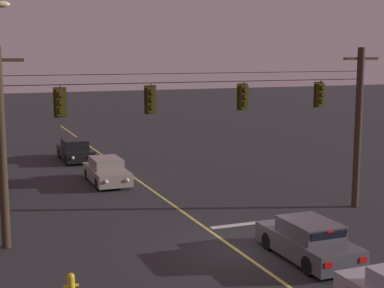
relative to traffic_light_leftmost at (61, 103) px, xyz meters
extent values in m
plane|color=#28282B|center=(5.58, -3.32, -5.25)|extent=(180.00, 180.00, 0.00)
cube|color=#D1C64C|center=(5.58, 6.02, -5.24)|extent=(0.14, 60.00, 0.01)
cube|color=silver|center=(7.48, -0.58, -5.24)|extent=(3.40, 0.36, 0.01)
cylinder|color=#38281C|center=(-2.14, 0.02, -1.60)|extent=(0.32, 0.32, 7.30)
cylinder|color=#38281C|center=(13.29, 0.02, -1.60)|extent=(0.32, 0.32, 7.30)
cube|color=#38281C|center=(13.29, 0.02, 1.55)|extent=(1.80, 0.12, 0.12)
cylinder|color=slate|center=(13.29, 0.02, 1.20)|extent=(0.12, 0.12, 0.18)
cylinder|color=black|center=(5.58, 0.02, 0.65)|extent=(15.43, 0.03, 0.03)
cylinder|color=black|center=(5.58, 0.02, 1.00)|extent=(15.43, 0.02, 0.02)
cylinder|color=black|center=(0.00, 0.02, 0.56)|extent=(0.04, 0.04, 0.18)
cube|color=#332D0A|center=(0.00, 0.02, -0.01)|extent=(0.32, 0.26, 0.96)
cube|color=#332D0A|center=(0.00, 0.16, -0.01)|extent=(0.48, 0.03, 1.12)
sphere|color=#380A0A|center=(0.00, -0.14, 0.28)|extent=(0.17, 0.17, 0.17)
cylinder|color=#332D0A|center=(0.00, -0.18, 0.33)|extent=(0.20, 0.10, 0.20)
sphere|color=#3D280A|center=(0.00, -0.14, -0.01)|extent=(0.17, 0.17, 0.17)
cylinder|color=#332D0A|center=(0.00, -0.18, 0.04)|extent=(0.20, 0.10, 0.20)
sphere|color=#1ED83F|center=(0.00, -0.14, -0.29)|extent=(0.17, 0.17, 0.17)
cylinder|color=#332D0A|center=(0.00, -0.18, -0.25)|extent=(0.20, 0.10, 0.20)
cylinder|color=black|center=(3.48, 0.02, 0.56)|extent=(0.04, 0.04, 0.18)
cube|color=#332D0A|center=(3.48, 0.02, -0.01)|extent=(0.32, 0.26, 0.96)
cube|color=#332D0A|center=(3.48, 0.16, -0.01)|extent=(0.48, 0.03, 1.12)
sphere|color=#380A0A|center=(3.48, -0.14, 0.28)|extent=(0.17, 0.17, 0.17)
cylinder|color=#332D0A|center=(3.48, -0.18, 0.33)|extent=(0.20, 0.10, 0.20)
sphere|color=#3D280A|center=(3.48, -0.14, -0.01)|extent=(0.17, 0.17, 0.17)
cylinder|color=#332D0A|center=(3.48, -0.18, 0.04)|extent=(0.20, 0.10, 0.20)
sphere|color=#1ED83F|center=(3.48, -0.14, -0.29)|extent=(0.17, 0.17, 0.17)
cylinder|color=#332D0A|center=(3.48, -0.18, -0.25)|extent=(0.20, 0.10, 0.20)
cylinder|color=black|center=(7.48, 0.02, 0.56)|extent=(0.04, 0.04, 0.18)
cube|color=#332D0A|center=(7.48, 0.02, -0.01)|extent=(0.32, 0.26, 0.96)
cube|color=#332D0A|center=(7.48, 0.16, -0.01)|extent=(0.48, 0.03, 1.12)
sphere|color=#380A0A|center=(7.48, -0.14, 0.28)|extent=(0.17, 0.17, 0.17)
cylinder|color=#332D0A|center=(7.48, -0.18, 0.33)|extent=(0.20, 0.10, 0.20)
sphere|color=#3D280A|center=(7.48, -0.14, -0.01)|extent=(0.17, 0.17, 0.17)
cylinder|color=#332D0A|center=(7.48, -0.18, 0.04)|extent=(0.20, 0.10, 0.20)
sphere|color=#1ED83F|center=(7.48, -0.14, -0.29)|extent=(0.17, 0.17, 0.17)
cylinder|color=#332D0A|center=(7.48, -0.18, -0.25)|extent=(0.20, 0.10, 0.20)
cylinder|color=black|center=(11.21, 0.02, 0.56)|extent=(0.04, 0.04, 0.18)
cube|color=#332D0A|center=(11.21, 0.02, -0.01)|extent=(0.32, 0.26, 0.96)
cube|color=#332D0A|center=(11.21, 0.16, -0.01)|extent=(0.48, 0.03, 1.12)
sphere|color=#380A0A|center=(11.21, -0.14, 0.28)|extent=(0.17, 0.17, 0.17)
cylinder|color=#332D0A|center=(11.21, -0.18, 0.33)|extent=(0.20, 0.10, 0.20)
sphere|color=#3D280A|center=(11.21, -0.14, -0.01)|extent=(0.17, 0.17, 0.17)
cylinder|color=#332D0A|center=(11.21, -0.18, 0.04)|extent=(0.20, 0.10, 0.20)
sphere|color=#1ED83F|center=(11.21, -0.14, -0.29)|extent=(0.17, 0.17, 0.17)
cylinder|color=#332D0A|center=(11.21, -0.18, -0.25)|extent=(0.20, 0.10, 0.20)
cube|color=#4C4C51|center=(7.45, -5.08, -4.74)|extent=(1.80, 4.30, 0.68)
cube|color=#4C4C51|center=(7.45, -5.20, -4.13)|extent=(1.51, 2.15, 0.54)
cube|color=black|center=(7.45, -4.27, -4.13)|extent=(1.40, 0.21, 0.48)
cube|color=black|center=(7.45, -6.27, -4.13)|extent=(1.37, 0.18, 0.46)
cylinder|color=black|center=(6.66, -3.75, -4.93)|extent=(0.22, 0.64, 0.64)
cylinder|color=black|center=(8.24, -3.75, -4.93)|extent=(0.22, 0.64, 0.64)
cylinder|color=black|center=(6.66, -6.42, -4.93)|extent=(0.22, 0.64, 0.64)
cylinder|color=black|center=(8.24, -6.42, -4.93)|extent=(0.22, 0.64, 0.64)
cube|color=red|center=(6.80, -7.25, -4.64)|extent=(0.28, 0.03, 0.18)
cube|color=red|center=(8.10, -7.25, -4.64)|extent=(0.28, 0.03, 0.18)
cube|color=red|center=(7.45, -6.37, -3.90)|extent=(0.24, 0.04, 0.06)
cube|color=gray|center=(3.79, 9.14, -4.74)|extent=(1.80, 4.30, 0.68)
cube|color=gray|center=(3.79, 9.26, -4.13)|extent=(1.51, 2.15, 0.54)
cube|color=black|center=(3.79, 8.32, -4.13)|extent=(1.40, 0.21, 0.48)
cube|color=black|center=(3.79, 10.32, -4.13)|extent=(1.37, 0.18, 0.46)
cylinder|color=black|center=(4.59, 7.81, -4.93)|extent=(0.22, 0.64, 0.64)
cylinder|color=black|center=(3.00, 7.81, -4.93)|extent=(0.22, 0.64, 0.64)
cylinder|color=black|center=(4.59, 10.47, -4.93)|extent=(0.22, 0.64, 0.64)
cylinder|color=black|center=(3.00, 10.47, -4.93)|extent=(0.22, 0.64, 0.64)
sphere|color=white|center=(4.35, 6.97, -4.68)|extent=(0.20, 0.20, 0.20)
sphere|color=white|center=(3.24, 6.97, -4.68)|extent=(0.20, 0.20, 0.20)
cube|color=black|center=(3.47, 16.66, -4.74)|extent=(1.80, 4.30, 0.68)
cube|color=black|center=(3.47, 16.78, -4.13)|extent=(1.51, 2.15, 0.54)
cube|color=black|center=(3.47, 15.84, -4.13)|extent=(1.40, 0.21, 0.48)
cube|color=black|center=(3.47, 17.84, -4.13)|extent=(1.37, 0.18, 0.46)
cylinder|color=black|center=(4.26, 15.33, -4.93)|extent=(0.22, 0.64, 0.64)
cylinder|color=black|center=(2.67, 15.33, -4.93)|extent=(0.22, 0.64, 0.64)
cylinder|color=black|center=(4.26, 17.99, -4.93)|extent=(0.22, 0.64, 0.64)
cylinder|color=black|center=(2.67, 17.99, -4.93)|extent=(0.22, 0.64, 0.64)
sphere|color=white|center=(4.02, 14.49, -4.68)|extent=(0.20, 0.20, 0.20)
sphere|color=white|center=(2.91, 14.49, -4.68)|extent=(0.20, 0.20, 0.20)
ellipsoid|color=beige|center=(-2.01, -1.47, 3.35)|extent=(0.56, 0.30, 0.22)
sphere|color=gold|center=(-0.76, -5.57, -4.52)|extent=(0.22, 0.22, 0.22)
cylinder|color=gold|center=(-0.92, -5.57, -4.80)|extent=(0.12, 0.09, 0.09)
cylinder|color=gold|center=(-0.60, -5.57, -4.80)|extent=(0.12, 0.09, 0.09)
camera|label=1|loc=(-3.39, -21.54, 1.78)|focal=54.50mm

